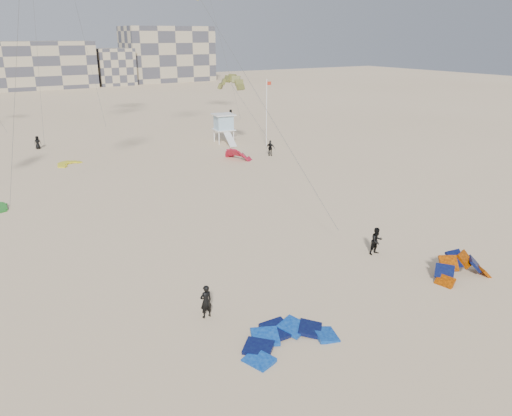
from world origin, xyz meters
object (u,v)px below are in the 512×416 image
kite_ground_blue (288,343)px  kitesurfer_main (206,301)px  kite_ground_orange (460,277)px  lifeguard_tower_near (224,128)px

kite_ground_blue → kitesurfer_main: 4.67m
kite_ground_orange → lifeguard_tower_near: 42.42m
kite_ground_orange → kitesurfer_main: kite_ground_orange is taller
kite_ground_blue → kite_ground_orange: 12.46m
lifeguard_tower_near → kite_ground_blue: bearing=-105.6°
kite_ground_orange → lifeguard_tower_near: size_ratio=0.67×
kitesurfer_main → kite_ground_blue: bearing=114.7°
kite_ground_orange → kite_ground_blue: bearing=-173.3°
kite_ground_blue → kitesurfer_main: (-2.21, 4.02, 0.89)m
kite_ground_blue → lifeguard_tower_near: (18.93, 42.03, 1.86)m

